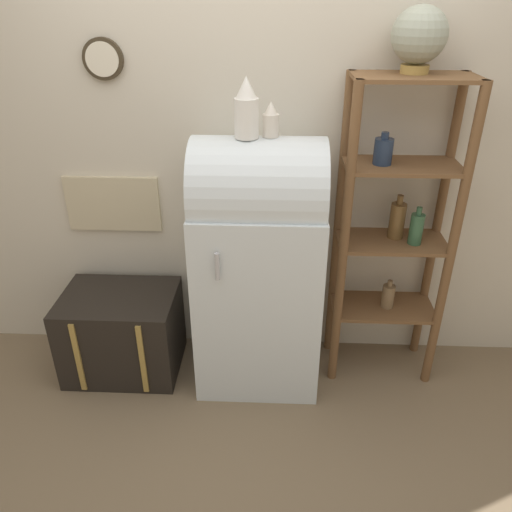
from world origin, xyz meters
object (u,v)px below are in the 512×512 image
(refrigerator, at_px, (258,264))
(vase_left, at_px, (246,110))
(vase_center, at_px, (271,121))
(suitcase_trunk, at_px, (123,332))
(globe, at_px, (419,36))

(refrigerator, bearing_deg, vase_left, -169.60)
(vase_center, bearing_deg, vase_left, -168.88)
(refrigerator, distance_m, suitcase_trunk, 0.95)
(refrigerator, height_order, vase_left, vase_left)
(refrigerator, xyz_separation_m, vase_center, (0.06, 0.01, 0.77))
(globe, distance_m, vase_center, 0.77)
(suitcase_trunk, relative_size, vase_center, 3.98)
(suitcase_trunk, distance_m, vase_center, 1.54)
(globe, height_order, vase_left, globe)
(globe, bearing_deg, vase_left, -169.59)
(suitcase_trunk, distance_m, vase_left, 1.52)
(suitcase_trunk, relative_size, vase_left, 2.33)
(vase_left, bearing_deg, suitcase_trunk, 179.18)
(suitcase_trunk, xyz_separation_m, vase_left, (0.76, -0.01, 1.32))
(globe, xyz_separation_m, vase_center, (-0.67, -0.12, -0.36))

